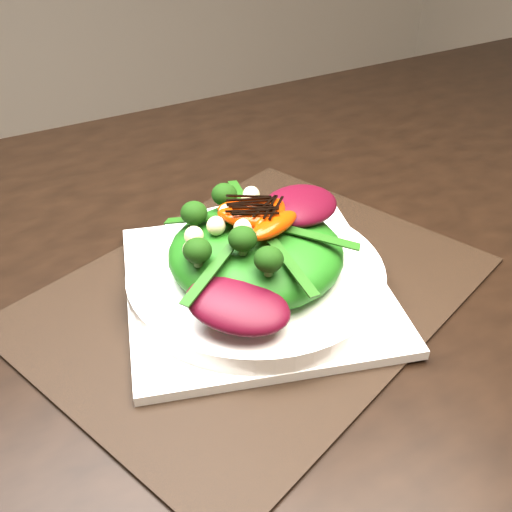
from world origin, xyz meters
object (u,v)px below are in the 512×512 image
placemat (256,292)px  lettuce_mound (256,253)px  salad_bowl (256,275)px  orange_segment (223,215)px  plate_base (256,286)px  dining_table (377,203)px

placemat → lettuce_mound: bearing=-90.0°
salad_bowl → orange_segment: bearing=128.1°
placemat → plate_base: plate_base is taller
plate_base → salad_bowl: size_ratio=1.00×
dining_table → orange_segment: bearing=-163.5°
dining_table → lettuce_mound: 0.30m
plate_base → orange_segment: orange_segment is taller
placemat → plate_base: size_ratio=1.72×
dining_table → lettuce_mound: size_ratio=8.73×
lettuce_mound → orange_segment: 0.05m
plate_base → lettuce_mound: size_ratio=1.50×
dining_table → salad_bowl: (-0.26, -0.11, 0.04)m
dining_table → placemat: dining_table is taller
placemat → dining_table: bearing=23.2°
dining_table → salad_bowl: dining_table is taller
dining_table → plate_base: bearing=-156.8°
lettuce_mound → dining_table: bearing=23.2°
salad_bowl → orange_segment: size_ratio=4.17×
dining_table → placemat: size_ratio=3.40×
orange_segment → placemat: bearing=-51.9°
dining_table → orange_segment: size_ratio=24.40×
salad_bowl → lettuce_mound: 0.03m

